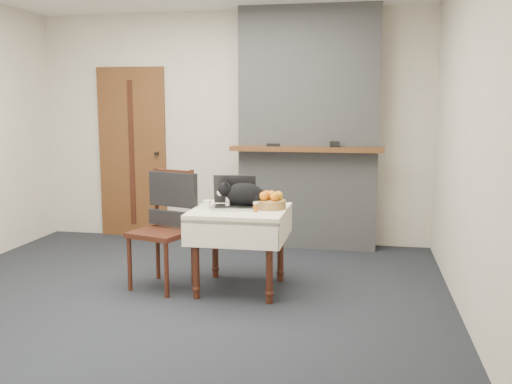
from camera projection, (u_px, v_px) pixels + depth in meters
ground at (177, 293)px, 4.77m from camera, size 4.50×4.50×0.00m
room_shell at (190, 81)px, 4.96m from camera, size 4.52×4.01×2.61m
door at (133, 153)px, 6.76m from camera, size 0.82×0.10×2.00m
chimney at (308, 129)px, 6.20m from camera, size 1.62×0.48×2.60m
side_table at (240, 222)px, 4.78m from camera, size 0.78×0.78×0.70m
laptop at (234, 200)px, 4.81m from camera, size 0.40×0.36×0.27m
cat at (245, 195)px, 4.80m from camera, size 0.51×0.24×0.24m
cream_jar at (207, 205)px, 4.75m from camera, size 0.07×0.07×0.07m
pill_bottle at (256, 207)px, 4.61m from camera, size 0.04×0.04×0.08m
fruit_basket at (271, 202)px, 4.76m from camera, size 0.26×0.26×0.15m
desk_clutter at (261, 207)px, 4.82m from camera, size 0.14×0.06×0.01m
chair at (168, 212)px, 4.91m from camera, size 0.57×0.56×1.01m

